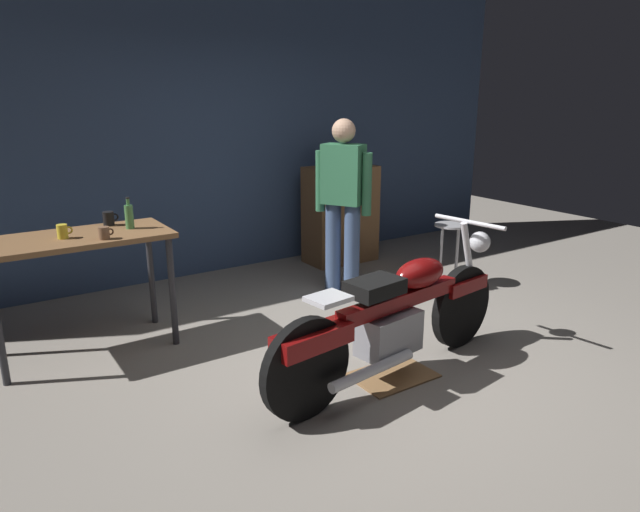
{
  "coord_description": "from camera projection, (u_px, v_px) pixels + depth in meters",
  "views": [
    {
      "loc": [
        -2.39,
        -2.91,
        1.89
      ],
      "look_at": [
        -0.0,
        0.7,
        0.65
      ],
      "focal_mm": 31.91,
      "sensor_mm": 36.0,
      "label": 1
    }
  ],
  "objects": [
    {
      "name": "bottle",
      "position": [
        129.0,
        216.0,
        4.3
      ],
      "size": [
        0.06,
        0.06,
        0.24
      ],
      "color": "#4C8C4C",
      "rests_on": "workbench"
    },
    {
      "name": "shop_stool",
      "position": [
        450.0,
        238.0,
        5.67
      ],
      "size": [
        0.32,
        0.32,
        0.64
      ],
      "color": "#B2B2B7",
      "rests_on": "ground_plane"
    },
    {
      "name": "wooden_dresser",
      "position": [
        341.0,
        214.0,
        6.52
      ],
      "size": [
        0.8,
        0.47,
        1.1
      ],
      "color": "brown",
      "rests_on": "ground_plane"
    },
    {
      "name": "drip_tray",
      "position": [
        393.0,
        375.0,
        3.95
      ],
      "size": [
        0.56,
        0.4,
        0.01
      ],
      "primitive_type": "cube",
      "color": "olive",
      "rests_on": "ground_plane"
    },
    {
      "name": "mug_brown_stoneware",
      "position": [
        104.0,
        233.0,
        4.0
      ],
      "size": [
        0.11,
        0.07,
        0.09
      ],
      "color": "brown",
      "rests_on": "workbench"
    },
    {
      "name": "ground_plane",
      "position": [
        373.0,
        364.0,
        4.12
      ],
      "size": [
        12.0,
        12.0,
        0.0
      ],
      "primitive_type": "plane",
      "color": "gray"
    },
    {
      "name": "motorcycle",
      "position": [
        396.0,
        315.0,
        3.83
      ],
      "size": [
        2.18,
        0.68,
        1.0
      ],
      "rotation": [
        0.0,
        0.0,
        0.14
      ],
      "color": "black",
      "rests_on": "ground_plane"
    },
    {
      "name": "mug_yellow_tall",
      "position": [
        63.0,
        231.0,
        4.02
      ],
      "size": [
        0.11,
        0.07,
        0.1
      ],
      "color": "yellow",
      "rests_on": "workbench"
    },
    {
      "name": "person_standing",
      "position": [
        343.0,
        199.0,
        5.38
      ],
      "size": [
        0.38,
        0.5,
        1.67
      ],
      "rotation": [
        0.0,
        0.0,
        2.1
      ],
      "color": "#415780",
      "rests_on": "ground_plane"
    },
    {
      "name": "workbench",
      "position": [
        78.0,
        251.0,
        4.14
      ],
      "size": [
        1.3,
        0.64,
        0.9
      ],
      "color": "brown",
      "rests_on": "ground_plane"
    },
    {
      "name": "mug_black_matte",
      "position": [
        109.0,
        218.0,
        4.41
      ],
      "size": [
        0.12,
        0.08,
        0.11
      ],
      "color": "black",
      "rests_on": "workbench"
    },
    {
      "name": "back_wall",
      "position": [
        209.0,
        127.0,
        5.94
      ],
      "size": [
        8.0,
        0.12,
        3.1
      ],
      "primitive_type": "cube",
      "color": "#384C70",
      "rests_on": "ground_plane"
    }
  ]
}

